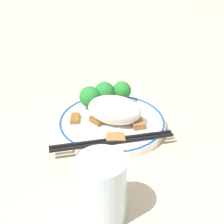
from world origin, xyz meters
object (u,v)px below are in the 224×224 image
plate (112,123)px  chopsticks (113,141)px  broccoli_back_left (121,91)px  drinking_glass (102,189)px  broccoli_back_center (105,92)px  broccoli_back_right (90,97)px

plate → chopsticks: bearing=-72.4°
broccoli_back_left → drinking_glass: size_ratio=0.51×
broccoli_back_center → chopsticks: (0.06, -0.13, -0.03)m
plate → chopsticks: size_ratio=1.04×
broccoli_back_left → broccoli_back_right: bearing=-143.8°
broccoli_back_center → drinking_glass: (0.09, -0.29, 0.00)m
broccoli_back_right → drinking_glass: size_ratio=0.50×
broccoli_back_center → chopsticks: bearing=-66.3°
broccoli_back_left → chopsticks: (0.03, -0.15, -0.03)m
plate → broccoli_back_left: size_ratio=4.22×
broccoli_back_right → chopsticks: (0.08, -0.11, -0.02)m
plate → broccoli_back_center: size_ratio=4.09×
chopsticks → broccoli_back_center: bearing=113.7°
broccoli_back_right → drinking_glass: bearing=-66.4°
broccoli_back_left → plate: bearing=-88.7°
broccoli_back_center → drinking_glass: 0.30m
broccoli_back_center → drinking_glass: size_ratio=0.53×
broccoli_back_center → broccoli_back_left: bearing=27.0°
drinking_glass → broccoli_back_right: bearing=113.6°
plate → broccoli_back_right: size_ratio=4.29×
plate → drinking_glass: (0.05, -0.23, 0.04)m
drinking_glass → broccoli_back_center: bearing=107.2°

